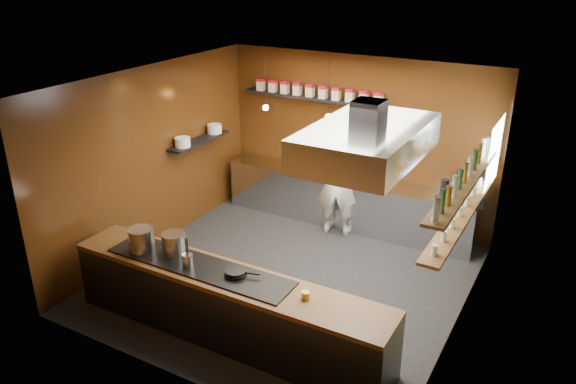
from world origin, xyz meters
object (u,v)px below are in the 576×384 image
Objects in this scene: chef at (337,183)px; stockpot_large at (142,240)px; espresso_machine at (469,190)px; extractor_hood at (367,141)px; stockpot_small at (174,244)px.

stockpot_large is at bearing 53.37° from chef.
espresso_machine is (3.37, 3.78, 0.02)m from stockpot_large.
stockpot_large is (-2.57, -1.27, -1.40)m from extractor_hood.
chef is at bearing 70.05° from stockpot_large.
extractor_hood is at bearing 27.59° from stockpot_small.
stockpot_small is at bearing 19.07° from stockpot_large.
espresso_machine is 2.17m from chef.
chef is at bearing 75.98° from stockpot_small.
chef is at bearing 121.64° from extractor_hood.
stockpot_small is at bearing -152.41° from extractor_hood.
extractor_hood reaches higher than stockpot_small.
extractor_hood is 6.32× the size of stockpot_small.
chef reaches higher than stockpot_small.
espresso_machine is at bearing 72.35° from extractor_hood.
chef is (-1.33, 2.15, -1.56)m from extractor_hood.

